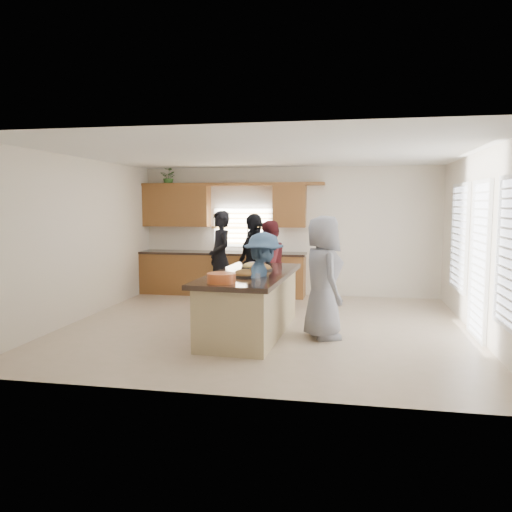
% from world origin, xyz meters
% --- Properties ---
extents(floor, '(6.50, 6.50, 0.00)m').
position_xyz_m(floor, '(0.00, 0.00, 0.00)').
color(floor, '#C8AE95').
rests_on(floor, ground).
extents(room_shell, '(6.52, 6.02, 2.81)m').
position_xyz_m(room_shell, '(0.00, 0.00, 1.90)').
color(room_shell, silver).
rests_on(room_shell, ground).
extents(back_cabinetry, '(4.08, 0.66, 2.46)m').
position_xyz_m(back_cabinetry, '(-1.47, 2.73, 0.91)').
color(back_cabinetry, brown).
rests_on(back_cabinetry, ground).
extents(right_wall_glazing, '(0.06, 4.00, 2.25)m').
position_xyz_m(right_wall_glazing, '(3.22, -0.13, 1.34)').
color(right_wall_glazing, white).
rests_on(right_wall_glazing, ground).
extents(island, '(1.30, 2.76, 0.95)m').
position_xyz_m(island, '(-0.16, -0.47, 0.45)').
color(island, tan).
rests_on(island, ground).
extents(platter_front, '(0.38, 0.38, 0.16)m').
position_xyz_m(platter_front, '(-0.17, -0.84, 0.98)').
color(platter_front, black).
rests_on(platter_front, island).
extents(platter_mid, '(0.38, 0.38, 0.15)m').
position_xyz_m(platter_mid, '(-0.07, -0.11, 0.98)').
color(platter_mid, black).
rests_on(platter_mid, island).
extents(platter_back, '(0.34, 0.34, 0.14)m').
position_xyz_m(platter_back, '(-0.25, 0.07, 0.98)').
color(platter_back, black).
rests_on(platter_back, island).
extents(salad_bowl, '(0.39, 0.39, 0.13)m').
position_xyz_m(salad_bowl, '(-0.35, -1.51, 1.02)').
color(salad_bowl, '#B84E21').
rests_on(salad_bowl, island).
extents(clear_cup, '(0.07, 0.07, 0.11)m').
position_xyz_m(clear_cup, '(0.10, -1.26, 1.00)').
color(clear_cup, white).
rests_on(clear_cup, island).
extents(plate_stack, '(0.24, 0.24, 0.05)m').
position_xyz_m(plate_stack, '(-0.26, 0.44, 0.98)').
color(plate_stack, '#BF97DD').
rests_on(plate_stack, island).
extents(flower_vase, '(0.14, 0.14, 0.44)m').
position_xyz_m(flower_vase, '(-0.13, 0.78, 1.19)').
color(flower_vase, silver).
rests_on(flower_vase, island).
extents(potted_plant, '(0.41, 0.38, 0.39)m').
position_xyz_m(potted_plant, '(-2.67, 2.82, 2.60)').
color(potted_plant, '#3A6C2B').
rests_on(potted_plant, back_cabinetry).
extents(woman_left_back, '(0.75, 0.82, 1.87)m').
position_xyz_m(woman_left_back, '(-1.17, 1.57, 0.94)').
color(woman_left_back, black).
rests_on(woman_left_back, ground).
extents(woman_left_mid, '(0.89, 0.99, 1.69)m').
position_xyz_m(woman_left_mid, '(-0.20, 1.52, 0.84)').
color(woman_left_mid, '#571A1F').
rests_on(woman_left_mid, ground).
extents(woman_left_front, '(1.02, 1.12, 1.83)m').
position_xyz_m(woman_left_front, '(-0.36, 0.91, 0.92)').
color(woman_left_front, black).
rests_on(woman_left_front, ground).
extents(woman_right_back, '(0.61, 1.04, 1.59)m').
position_xyz_m(woman_right_back, '(0.08, -0.73, 0.80)').
color(woman_right_back, '#38567B').
rests_on(woman_right_back, ground).
extents(woman_right_front, '(0.87, 1.05, 1.84)m').
position_xyz_m(woman_right_front, '(0.95, -0.52, 0.92)').
color(woman_right_front, slate).
rests_on(woman_right_front, ground).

